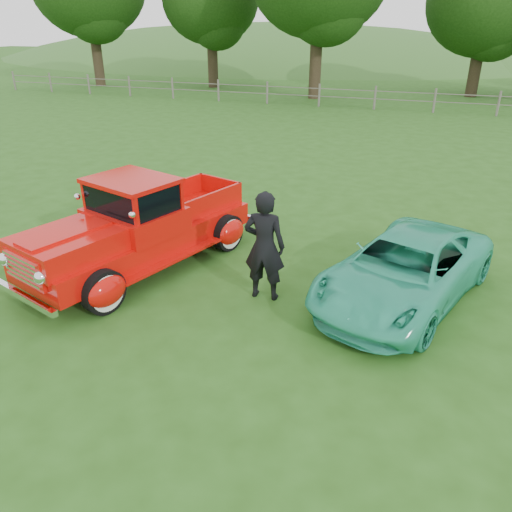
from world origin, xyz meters
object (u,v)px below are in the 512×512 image
(tree_near_east, at_px, (487,2))
(teal_sedan, at_px, (405,270))
(man, at_px, (264,246))
(red_pickup, at_px, (139,228))

(tree_near_east, xyz_separation_m, teal_sedan, (-1.89, -27.02, -4.68))
(tree_near_east, height_order, man, tree_near_east)
(tree_near_east, height_order, teal_sedan, tree_near_east)
(tree_near_east, distance_m, man, 28.35)
(man, bearing_deg, teal_sedan, -166.31)
(red_pickup, height_order, man, man)
(tree_near_east, distance_m, red_pickup, 28.55)
(red_pickup, distance_m, teal_sedan, 4.90)
(red_pickup, distance_m, man, 2.65)
(tree_near_east, relative_size, red_pickup, 1.58)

